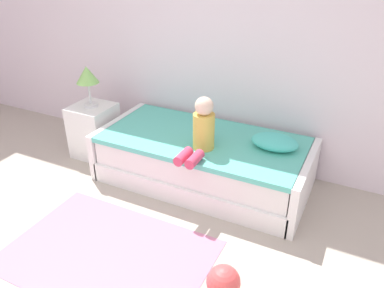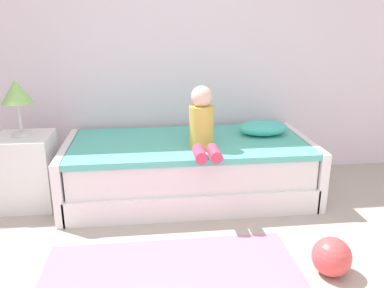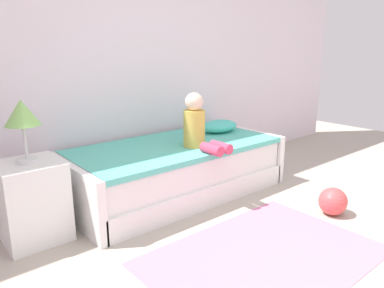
# 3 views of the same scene
# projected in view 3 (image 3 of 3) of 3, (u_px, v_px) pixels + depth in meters

# --- Properties ---
(wall_rear) EXTENTS (7.20, 0.10, 2.90)m
(wall_rear) POSITION_uv_depth(u_px,v_px,m) (119.00, 42.00, 3.54)
(wall_rear) COLOR white
(wall_rear) RESTS_ON ground
(bed) EXTENTS (2.11, 1.00, 0.50)m
(bed) POSITION_uv_depth(u_px,v_px,m) (176.00, 169.00, 3.55)
(bed) COLOR white
(bed) RESTS_ON ground
(nightstand) EXTENTS (0.44, 0.44, 0.60)m
(nightstand) POSITION_uv_depth(u_px,v_px,m) (32.00, 201.00, 2.67)
(nightstand) COLOR white
(nightstand) RESTS_ON ground
(table_lamp) EXTENTS (0.24, 0.24, 0.45)m
(table_lamp) POSITION_uv_depth(u_px,v_px,m) (22.00, 116.00, 2.51)
(table_lamp) COLOR silver
(table_lamp) RESTS_ON nightstand
(child_figure) EXTENTS (0.20, 0.51, 0.50)m
(child_figure) POSITION_uv_depth(u_px,v_px,m) (198.00, 126.00, 3.31)
(child_figure) COLOR gold
(child_figure) RESTS_ON bed
(pillow) EXTENTS (0.44, 0.30, 0.13)m
(pillow) POSITION_uv_depth(u_px,v_px,m) (219.00, 126.00, 3.96)
(pillow) COLOR #4CCCBC
(pillow) RESTS_ON bed
(toy_ball) EXTENTS (0.24, 0.24, 0.24)m
(toy_ball) POSITION_uv_depth(u_px,v_px,m) (333.00, 201.00, 3.11)
(toy_ball) COLOR #E54C4C
(toy_ball) RESTS_ON ground
(area_rug) EXTENTS (1.60, 1.10, 0.01)m
(area_rug) POSITION_uv_depth(u_px,v_px,m) (264.00, 256.00, 2.50)
(area_rug) COLOR pink
(area_rug) RESTS_ON ground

